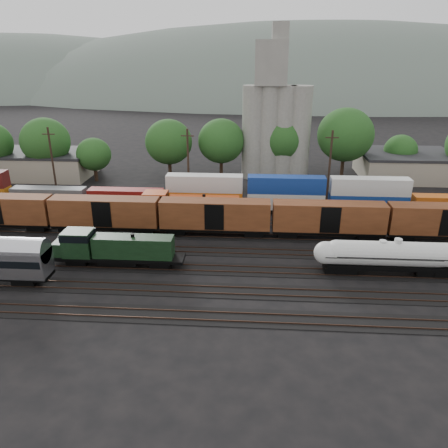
# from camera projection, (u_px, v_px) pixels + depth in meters

# --- Properties ---
(ground) EXTENTS (600.00, 600.00, 0.00)m
(ground) POSITION_uv_depth(u_px,v_px,m) (258.00, 252.00, 55.98)
(ground) COLOR black
(tracks) EXTENTS (180.00, 33.20, 0.20)m
(tracks) POSITION_uv_depth(u_px,v_px,m) (258.00, 252.00, 55.96)
(tracks) COLOR black
(tracks) RESTS_ON ground
(green_locomotive) EXTENTS (15.71, 2.77, 4.16)m
(green_locomotive) POSITION_uv_depth(u_px,v_px,m) (111.00, 248.00, 51.56)
(green_locomotive) COLOR black
(green_locomotive) RESTS_ON ground
(tank_car_a) EXTENTS (15.20, 2.72, 3.98)m
(tank_car_a) POSITION_uv_depth(u_px,v_px,m) (381.00, 256.00, 49.58)
(tank_car_a) COLOR silver
(tank_car_a) RESTS_ON ground
(tank_car_b) EXTENTS (16.16, 2.89, 4.23)m
(tank_car_b) POSITION_uv_depth(u_px,v_px,m) (396.00, 255.00, 49.43)
(tank_car_b) COLOR silver
(tank_car_b) RESTS_ON ground
(orange_locomotive) EXTENTS (17.26, 2.88, 4.32)m
(orange_locomotive) POSITION_uv_depth(u_px,v_px,m) (185.00, 206.00, 65.03)
(orange_locomotive) COLOR black
(orange_locomotive) RESTS_ON ground
(boxcar_string) EXTENTS (184.40, 2.90, 4.20)m
(boxcar_string) POSITION_uv_depth(u_px,v_px,m) (387.00, 219.00, 58.38)
(boxcar_string) COLOR black
(boxcar_string) RESTS_ON ground
(container_wall) EXTENTS (160.00, 2.60, 5.80)m
(container_wall) POSITION_uv_depth(u_px,v_px,m) (252.00, 196.00, 68.96)
(container_wall) COLOR black
(container_wall) RESTS_ON ground
(grain_silo) EXTENTS (13.40, 5.00, 29.00)m
(grain_silo) POSITION_uv_depth(u_px,v_px,m) (275.00, 121.00, 84.99)
(grain_silo) COLOR gray
(grain_silo) RESTS_ON ground
(industrial_sheds) EXTENTS (119.38, 17.26, 5.10)m
(industrial_sheds) POSITION_uv_depth(u_px,v_px,m) (291.00, 166.00, 87.30)
(industrial_sheds) COLOR #9E937F
(industrial_sheds) RESTS_ON ground
(tree_band) EXTENTS (161.33, 17.94, 13.97)m
(tree_band) POSITION_uv_depth(u_px,v_px,m) (258.00, 142.00, 85.25)
(tree_band) COLOR black
(tree_band) RESTS_ON ground
(utility_poles) EXTENTS (122.20, 0.36, 12.00)m
(utility_poles) POSITION_uv_depth(u_px,v_px,m) (258.00, 164.00, 74.09)
(utility_poles) COLOR black
(utility_poles) RESTS_ON ground
(distant_hills) EXTENTS (860.00, 286.00, 130.00)m
(distant_hills) POSITION_uv_depth(u_px,v_px,m) (290.00, 120.00, 303.12)
(distant_hills) COLOR #59665B
(distant_hills) RESTS_ON ground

